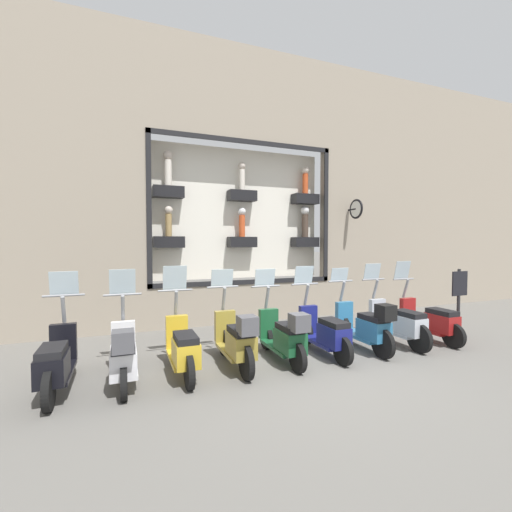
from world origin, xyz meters
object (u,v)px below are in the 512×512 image
object	(u,v)px
scooter_silver_1	(398,324)
scooter_olive_5	(237,340)
scooter_white_7	(123,355)
scooter_teal_2	(366,326)
scooter_red_0	(431,321)
scooter_yellow_6	(183,348)
scooter_navy_3	(325,333)
scooter_black_8	(56,362)
scooter_green_4	(284,336)
shop_sign_post	(459,300)

from	to	relation	value
scooter_silver_1	scooter_olive_5	size ratio (longest dim) A/B	1.00
scooter_white_7	scooter_teal_2	bearing A→B (deg)	-89.83
scooter_red_0	scooter_olive_5	distance (m)	4.39
scooter_yellow_6	scooter_teal_2	bearing A→B (deg)	-90.95
scooter_yellow_6	scooter_navy_3	bearing A→B (deg)	-90.06
scooter_navy_3	scooter_silver_1	bearing A→B (deg)	-89.84
scooter_red_0	scooter_silver_1	world-z (taller)	scooter_red_0
scooter_yellow_6	scooter_olive_5	bearing A→B (deg)	-93.70
scooter_teal_2	scooter_olive_5	distance (m)	2.63
scooter_red_0	scooter_silver_1	distance (m)	0.88
scooter_navy_3	scooter_black_8	size ratio (longest dim) A/B	1.00
scooter_red_0	scooter_navy_3	bearing A→B (deg)	90.03
scooter_silver_1	scooter_teal_2	world-z (taller)	scooter_silver_1
scooter_silver_1	scooter_green_4	bearing A→B (deg)	91.49
scooter_teal_2	scooter_black_8	distance (m)	5.27
scooter_navy_3	scooter_olive_5	world-z (taller)	scooter_navy_3
scooter_green_4	scooter_black_8	bearing A→B (deg)	88.92
scooter_red_0	scooter_black_8	xyz separation A→B (m)	(0.00, 7.03, 0.01)
scooter_silver_1	scooter_teal_2	size ratio (longest dim) A/B	1.00
scooter_silver_1	shop_sign_post	bearing A→B (deg)	-88.01
scooter_navy_3	scooter_white_7	bearing A→B (deg)	91.11
scooter_teal_2	scooter_white_7	world-z (taller)	scooter_white_7
scooter_teal_2	scooter_navy_3	xyz separation A→B (m)	(0.06, 0.88, -0.05)
scooter_black_8	shop_sign_post	bearing A→B (deg)	-89.53
scooter_teal_2	scooter_black_8	world-z (taller)	scooter_black_8
scooter_white_7	scooter_black_8	distance (m)	0.88
scooter_navy_3	scooter_white_7	size ratio (longest dim) A/B	1.01
scooter_silver_1	scooter_navy_3	bearing A→B (deg)	90.16
scooter_teal_2	shop_sign_post	bearing A→B (deg)	-87.37
scooter_green_4	scooter_silver_1	bearing A→B (deg)	-88.51
scooter_silver_1	scooter_white_7	distance (m)	5.27
scooter_navy_3	shop_sign_post	xyz separation A→B (m)	(0.07, -3.56, 0.38)
scooter_white_7	shop_sign_post	bearing A→B (deg)	-88.90
scooter_silver_1	scooter_navy_3	size ratio (longest dim) A/B	1.01
scooter_green_4	scooter_white_7	xyz separation A→B (m)	(-0.00, 2.63, -0.01)
scooter_green_4	scooter_teal_2	bearing A→B (deg)	-89.73
scooter_white_7	shop_sign_post	size ratio (longest dim) A/B	1.18
scooter_olive_5	scooter_black_8	size ratio (longest dim) A/B	1.00
scooter_silver_1	scooter_black_8	xyz separation A→B (m)	(-0.00, 6.15, -0.01)
scooter_silver_1	scooter_teal_2	distance (m)	0.88
scooter_teal_2	shop_sign_post	distance (m)	2.70
scooter_red_0	scooter_black_8	world-z (taller)	scooter_red_0
scooter_silver_1	scooter_olive_5	world-z (taller)	scooter_silver_1
scooter_teal_2	scooter_black_8	size ratio (longest dim) A/B	1.00
scooter_red_0	scooter_silver_1	bearing A→B (deg)	89.77
scooter_green_4	scooter_white_7	size ratio (longest dim) A/B	1.00
scooter_silver_1	scooter_white_7	size ratio (longest dim) A/B	1.01
scooter_olive_5	scooter_white_7	distance (m)	1.76
scooter_teal_2	shop_sign_post	xyz separation A→B (m)	(0.12, -2.68, 0.32)
scooter_silver_1	shop_sign_post	size ratio (longest dim) A/B	1.19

